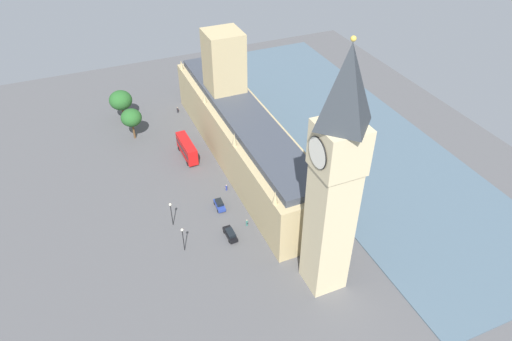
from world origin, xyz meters
The scene contains 14 objects.
ground_plane centered at (0.00, 0.00, 0.00)m, with size 140.00×140.00×0.00m, color #4C4C4F.
river_thames centered at (-32.69, 0.00, 0.12)m, with size 39.81×126.00×0.25m, color #475B6B.
parliament_building centered at (-1.99, -1.89, 8.14)m, with size 13.68×70.00×29.44m.
clock_tower centered at (-0.98, 41.94, 24.74)m, with size 7.44×7.44×47.90m.
double_decker_bus_opposite_hall centered at (10.99, -7.01, 2.63)m, with size 2.86×10.56×4.75m.
car_blue_leading centered at (10.02, 14.90, 0.88)m, with size 1.98×4.27×1.74m.
car_black_under_trees centered at (11.06, 24.55, 0.89)m, with size 1.85×4.78×1.74m.
pedestrian_trailing centered at (6.53, 22.66, 0.72)m, with size 0.51×0.61×1.61m.
pedestrian_kerbside centered at (7.21, -30.04, 0.76)m, with size 0.71×0.67×1.70m.
pedestrian_midblock centered at (6.46, 9.70, 0.69)m, with size 0.56×0.45×1.53m.
plane_tree_far_end centered at (22.64, -32.22, 6.30)m, with size 6.42×6.42×9.05m.
plane_tree_by_river_gate centered at (21.78, -21.16, 6.43)m, with size 5.52×5.52×8.82m.
street_lamp_corner centered at (20.92, 24.31, 4.20)m, with size 0.56×0.56×5.97m.
street_lamp_near_tower centered at (21.15, 16.22, 4.27)m, with size 0.56×0.56×6.09m.
Camera 1 is at (33.38, 90.33, 70.29)m, focal length 32.70 mm.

